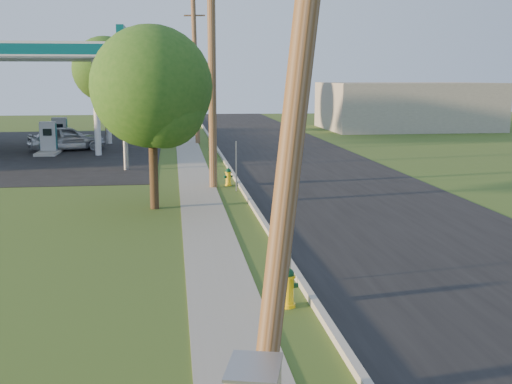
# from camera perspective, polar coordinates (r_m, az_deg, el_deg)

# --- Properties ---
(ground_plane) EXTENTS (140.00, 140.00, 0.00)m
(ground_plane) POSITION_cam_1_polar(r_m,az_deg,el_deg) (10.33, 5.95, -15.62)
(ground_plane) COLOR #3D5220
(ground_plane) RESTS_ON ground
(road) EXTENTS (8.00, 120.00, 0.02)m
(road) POSITION_cam_1_polar(r_m,az_deg,el_deg) (20.68, 11.74, -2.53)
(road) COLOR black
(road) RESTS_ON ground
(curb) EXTENTS (0.15, 120.00, 0.15)m
(curb) POSITION_cam_1_polar(r_m,az_deg,el_deg) (19.73, 0.69, -2.73)
(curb) COLOR #A4A197
(curb) RESTS_ON ground
(sidewalk) EXTENTS (1.50, 120.00, 0.03)m
(sidewalk) POSITION_cam_1_polar(r_m,az_deg,el_deg) (19.58, -4.39, -3.05)
(sidewalk) COLOR gray
(sidewalk) RESTS_ON ground
(utility_pole_near) EXTENTS (1.40, 0.32, 9.48)m
(utility_pole_near) POSITION_cam_1_polar(r_m,az_deg,el_deg) (8.21, 4.05, 12.35)
(utility_pole_near) COLOR brown
(utility_pole_near) RESTS_ON ground
(utility_pole_mid) EXTENTS (1.40, 0.32, 9.80)m
(utility_pole_mid) POSITION_cam_1_polar(r_m,az_deg,el_deg) (26.09, -3.93, 11.19)
(utility_pole_mid) COLOR brown
(utility_pole_mid) RESTS_ON ground
(utility_pole_far) EXTENTS (1.40, 0.32, 9.50)m
(utility_pole_far) POSITION_cam_1_polar(r_m,az_deg,el_deg) (44.07, -5.40, 10.56)
(utility_pole_far) COLOR brown
(utility_pole_far) RESTS_ON ground
(sign_post_near) EXTENTS (0.05, 0.04, 2.00)m
(sign_post_near) POSITION_cam_1_polar(r_m,az_deg,el_deg) (13.91, 3.05, -4.35)
(sign_post_near) COLOR gray
(sign_post_near) RESTS_ON ground
(sign_post_mid) EXTENTS (0.05, 0.04, 2.00)m
(sign_post_mid) POSITION_cam_1_polar(r_m,az_deg,el_deg) (25.40, -1.77, 2.29)
(sign_post_mid) COLOR gray
(sign_post_mid) RESTS_ON ground
(sign_post_far) EXTENTS (0.05, 0.04, 2.00)m
(sign_post_far) POSITION_cam_1_polar(r_m,az_deg,el_deg) (37.48, -3.62, 4.84)
(sign_post_far) COLOR gray
(sign_post_far) RESTS_ON ground
(fuel_pump_ne) EXTENTS (1.20, 3.20, 1.90)m
(fuel_pump_ne) POSITION_cam_1_polar(r_m,az_deg,el_deg) (39.89, -17.95, 4.28)
(fuel_pump_ne) COLOR #A4A197
(fuel_pump_ne) RESTS_ON ground
(fuel_pump_se) EXTENTS (1.20, 3.20, 1.90)m
(fuel_pump_se) POSITION_cam_1_polar(r_m,az_deg,el_deg) (43.81, -17.02, 4.82)
(fuel_pump_se) COLOR #A4A197
(fuel_pump_se) RESTS_ON ground
(price_pylon) EXTENTS (0.34, 2.04, 6.85)m
(price_pylon) POSITION_cam_1_polar(r_m,az_deg,el_deg) (31.64, -11.80, 11.70)
(price_pylon) COLOR gray
(price_pylon) RESTS_ON ground
(distant_building) EXTENTS (14.00, 10.00, 4.00)m
(distant_building) POSITION_cam_1_polar(r_m,az_deg,el_deg) (57.75, 13.20, 7.46)
(distant_building) COLOR gray
(distant_building) RESTS_ON ground
(tree_verge) EXTENTS (4.11, 4.11, 6.22)m
(tree_verge) POSITION_cam_1_polar(r_m,az_deg,el_deg) (21.95, -9.02, 8.81)
(tree_verge) COLOR #312212
(tree_verge) RESTS_ON ground
(tree_lot) EXTENTS (5.01, 5.01, 7.59)m
(tree_lot) POSITION_cam_1_polar(r_m,az_deg,el_deg) (51.51, -13.18, 10.38)
(tree_lot) COLOR #312212
(tree_lot) RESTS_ON ground
(hydrant_near) EXTENTS (0.44, 0.39, 0.84)m
(hydrant_near) POSITION_cam_1_polar(r_m,az_deg,el_deg) (12.78, 2.83, -8.43)
(hydrant_near) COLOR yellow
(hydrant_near) RESTS_ON ground
(hydrant_mid) EXTENTS (0.40, 0.35, 0.76)m
(hydrant_mid) POSITION_cam_1_polar(r_m,az_deg,el_deg) (26.83, -2.47, 1.36)
(hydrant_mid) COLOR yellow
(hydrant_mid) RESTS_ON ground
(hydrant_far) EXTENTS (0.41, 0.36, 0.80)m
(hydrant_far) POSITION_cam_1_polar(r_m,az_deg,el_deg) (36.73, -3.95, 3.77)
(hydrant_far) COLOR #DCBB05
(hydrant_far) RESTS_ON ground
(car_silver) EXTENTS (4.94, 3.24, 1.56)m
(car_silver) POSITION_cam_1_polar(r_m,az_deg,el_deg) (41.13, -16.47, 4.61)
(car_silver) COLOR #B1B4B8
(car_silver) RESTS_ON ground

